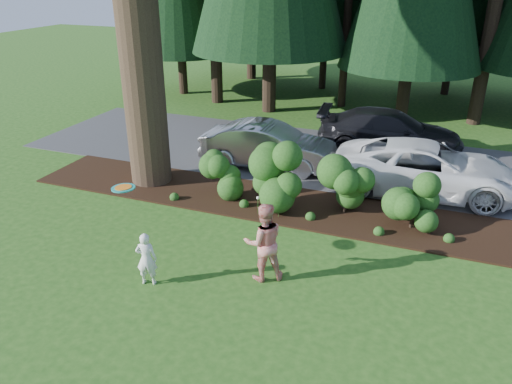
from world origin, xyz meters
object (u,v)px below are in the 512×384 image
car_silver_wagon (269,146)px  car_dark_suv (390,131)px  car_white_suv (427,168)px  child (146,259)px  frisbee (123,188)px  adult (264,242)px

car_silver_wagon → car_dark_suv: bearing=-52.7°
car_white_suv → car_dark_suv: 3.67m
car_white_suv → child: (-5.20, -7.10, -0.18)m
car_dark_suv → frisbee: 11.06m
car_dark_suv → adult: (-1.42, -9.33, 0.11)m
car_dark_suv → frisbee: size_ratio=10.31×
car_white_suv → adult: (-2.95, -6.00, 0.11)m
car_silver_wagon → adult: (2.13, -6.23, 0.12)m
car_dark_suv → child: size_ratio=4.23×
car_silver_wagon → frisbee: 7.17m
car_white_suv → child: 8.80m
child → adult: size_ratio=0.68×
adult → frisbee: size_ratio=3.57×
car_white_suv → frisbee: size_ratio=10.87×
car_silver_wagon → child: car_silver_wagon is taller
car_silver_wagon → car_white_suv: car_white_suv is taller
child → car_silver_wagon: bearing=-109.0°
child → frisbee: 1.58m
car_white_suv → car_dark_suv: (-1.54, 3.33, -0.01)m
frisbee → child: bearing=-26.9°
car_silver_wagon → frisbee: (-0.72, -7.02, 1.26)m
car_silver_wagon → adult: size_ratio=2.53×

